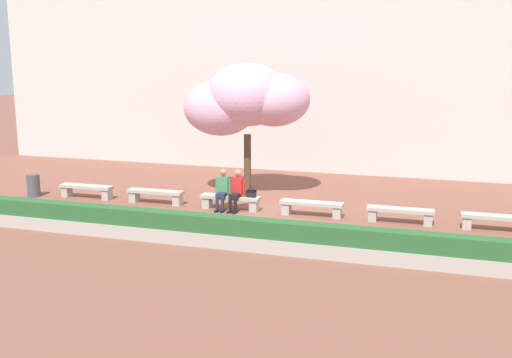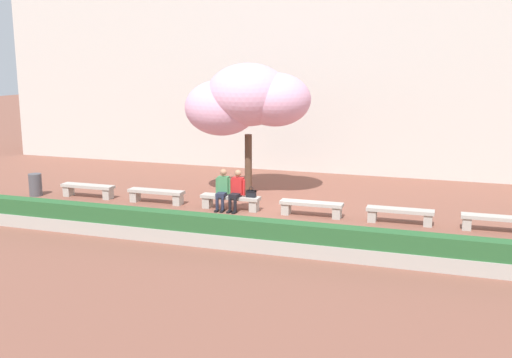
{
  "view_description": "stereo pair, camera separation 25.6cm",
  "coord_description": "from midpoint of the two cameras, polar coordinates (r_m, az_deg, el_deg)",
  "views": [
    {
      "loc": [
        5.09,
        -17.32,
        4.72
      ],
      "look_at": [
        -0.53,
        0.2,
        1.0
      ],
      "focal_mm": 42.0,
      "sensor_mm": 36.0,
      "label": 1
    },
    {
      "loc": [
        5.33,
        -17.24,
        4.72
      ],
      "look_at": [
        -0.53,
        0.2,
        1.0
      ],
      "focal_mm": 42.0,
      "sensor_mm": 36.0,
      "label": 2
    }
  ],
  "objects": [
    {
      "name": "building_facade",
      "position": [
        26.8,
        7.52,
        11.9
      ],
      "size": [
        30.15,
        4.0,
        9.96
      ],
      "primitive_type": "cube",
      "color": "beige",
      "rests_on": "ground"
    },
    {
      "name": "stone_bench_center",
      "position": [
        18.99,
        -2.06,
        -2.01
      ],
      "size": [
        1.92,
        0.44,
        0.45
      ],
      "color": "#ADA89E",
      "rests_on": "ground"
    },
    {
      "name": "stone_bench_east_end",
      "position": [
        17.88,
        13.95,
        -3.2
      ],
      "size": [
        1.92,
        0.44,
        0.45
      ],
      "color": "#ADA89E",
      "rests_on": "ground"
    },
    {
      "name": "handbag",
      "position": [
        18.7,
        -0.08,
        -1.36
      ],
      "size": [
        0.3,
        0.15,
        0.34
      ],
      "color": "black",
      "rests_on": "stone_bench_center"
    },
    {
      "name": "planter_hedge_foreground",
      "position": [
        15.23,
        -2.26,
        -5.11
      ],
      "size": [
        18.41,
        0.5,
        0.8
      ],
      "color": "#ADA89E",
      "rests_on": "ground"
    },
    {
      "name": "person_seated_left",
      "position": [
        18.94,
        -2.81,
        -0.84
      ],
      "size": [
        0.51,
        0.7,
        1.29
      ],
      "color": "black",
      "rests_on": "ground"
    },
    {
      "name": "trash_bin",
      "position": [
        22.19,
        -19.96,
        -0.52
      ],
      "size": [
        0.44,
        0.44,
        0.78
      ],
      "primitive_type": "cylinder",
      "color": "#4C4C51",
      "rests_on": "ground"
    },
    {
      "name": "stone_bench_west_end",
      "position": [
        21.38,
        -15.38,
        -0.9
      ],
      "size": [
        1.92,
        0.44,
        0.45
      ],
      "color": "#ADA89E",
      "rests_on": "ground"
    },
    {
      "name": "stone_bench_near_west",
      "position": [
        20.05,
        -9.12,
        -1.43
      ],
      "size": [
        1.92,
        0.44,
        0.45
      ],
      "color": "#ADA89E",
      "rests_on": "ground"
    },
    {
      "name": "ground_plane",
      "position": [
        18.66,
        1.73,
        -3.23
      ],
      "size": [
        100.0,
        100.0,
        0.0
      ],
      "primitive_type": "plane",
      "color": "brown"
    },
    {
      "name": "stone_bench_far_east",
      "position": [
        17.89,
        22.38,
        -3.74
      ],
      "size": [
        1.92,
        0.44,
        0.45
      ],
      "color": "#ADA89E",
      "rests_on": "ground"
    },
    {
      "name": "stone_bench_near_east",
      "position": [
        18.26,
        5.7,
        -2.62
      ],
      "size": [
        1.92,
        0.44,
        0.45
      ],
      "color": "#ADA89E",
      "rests_on": "ground"
    },
    {
      "name": "cherry_tree_main",
      "position": [
        20.56,
        -0.38,
        7.55
      ],
      "size": [
        4.3,
        2.92,
        4.57
      ],
      "color": "#513828",
      "rests_on": "ground"
    },
    {
      "name": "person_seated_right",
      "position": [
        18.78,
        -1.45,
        -0.94
      ],
      "size": [
        0.51,
        0.71,
        1.29
      ],
      "color": "black",
      "rests_on": "ground"
    }
  ]
}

